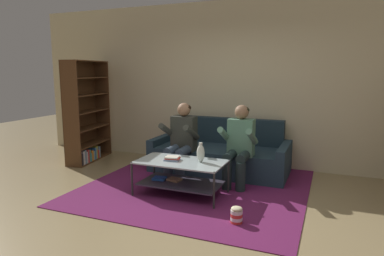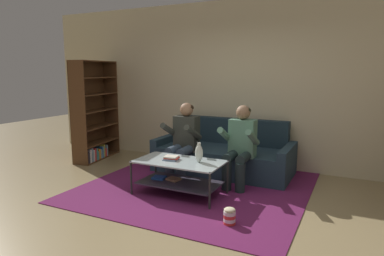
{
  "view_description": "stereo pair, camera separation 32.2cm",
  "coord_description": "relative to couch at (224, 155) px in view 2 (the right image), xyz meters",
  "views": [
    {
      "loc": [
        1.57,
        -3.54,
        1.68
      ],
      "look_at": [
        -0.24,
        0.88,
        0.88
      ],
      "focal_mm": 32.0,
      "sensor_mm": 36.0,
      "label": 1
    },
    {
      "loc": [
        1.86,
        -3.41,
        1.68
      ],
      "look_at": [
        -0.24,
        0.88,
        0.88
      ],
      "focal_mm": 32.0,
      "sensor_mm": 36.0,
      "label": 2
    }
  ],
  "objects": [
    {
      "name": "ground",
      "position": [
        0.12,
        -1.86,
        -0.28
      ],
      "size": [
        16.8,
        16.8,
        0.0
      ],
      "primitive_type": "plane",
      "color": "#988259"
    },
    {
      "name": "vase",
      "position": [
        0.11,
        -1.24,
        0.32
      ],
      "size": [
        0.11,
        0.11,
        0.26
      ],
      "color": "silver",
      "rests_on": "coffee_table"
    },
    {
      "name": "couch",
      "position": [
        0.0,
        0.0,
        0.0
      ],
      "size": [
        2.24,
        1.0,
        0.87
      ],
      "color": "#223744",
      "rests_on": "ground"
    },
    {
      "name": "popcorn_tub",
      "position": [
        0.79,
        -1.89,
        -0.18
      ],
      "size": [
        0.13,
        0.13,
        0.2
      ],
      "color": "red",
      "rests_on": "ground"
    },
    {
      "name": "book_stack",
      "position": [
        -0.28,
        -1.3,
        0.22
      ],
      "size": [
        0.22,
        0.18,
        0.05
      ],
      "color": "#798FAE",
      "rests_on": "coffee_table"
    },
    {
      "name": "person_seated_left",
      "position": [
        -0.47,
        -0.59,
        0.36
      ],
      "size": [
        0.5,
        0.58,
        1.18
      ],
      "color": "#374658",
      "rests_on": "ground"
    },
    {
      "name": "coffee_table",
      "position": [
        -0.17,
        -1.29,
        0.04
      ],
      "size": [
        1.19,
        0.65,
        0.47
      ],
      "color": "#ACBEC0",
      "rests_on": "ground"
    },
    {
      "name": "person_seated_right",
      "position": [
        0.47,
        -0.59,
        0.37
      ],
      "size": [
        0.5,
        0.58,
        1.19
      ],
      "color": "#1E2C2C",
      "rests_on": "ground"
    },
    {
      "name": "back_partition",
      "position": [
        0.12,
        0.6,
        1.17
      ],
      "size": [
        8.4,
        0.12,
        2.9
      ],
      "primitive_type": "cube",
      "color": "beige",
      "rests_on": "ground"
    },
    {
      "name": "bookshelf",
      "position": [
        -2.58,
        -0.29,
        0.49
      ],
      "size": [
        0.49,
        1.16,
        1.87
      ],
      "color": "#52331C",
      "rests_on": "ground"
    },
    {
      "name": "area_rug",
      "position": [
        -0.08,
        -0.78,
        -0.27
      ],
      "size": [
        3.12,
        3.24,
        0.01
      ],
      "color": "#641C4B",
      "rests_on": "ground"
    }
  ]
}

